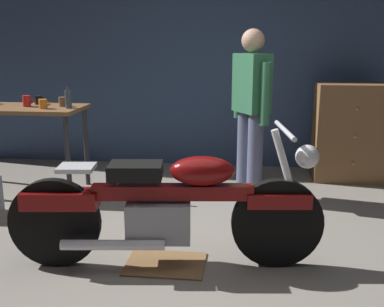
{
  "coord_description": "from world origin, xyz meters",
  "views": [
    {
      "loc": [
        0.38,
        -2.88,
        1.55
      ],
      "look_at": [
        -0.04,
        0.7,
        0.65
      ],
      "focal_mm": 42.1,
      "sensor_mm": 36.0,
      "label": 1
    }
  ],
  "objects": [
    {
      "name": "bottle",
      "position": [
        -1.37,
        1.43,
        1.0
      ],
      "size": [
        0.06,
        0.06,
        0.24
      ],
      "color": "#3F4C59",
      "rests_on": "workbench"
    },
    {
      "name": "mug_red_diner",
      "position": [
        -1.85,
        1.5,
        0.96
      ],
      "size": [
        0.12,
        0.08,
        0.11
      ],
      "color": "red",
      "rests_on": "workbench"
    },
    {
      "name": "wooden_dresser",
      "position": [
        1.58,
        2.3,
        0.55
      ],
      "size": [
        0.8,
        0.47,
        1.1
      ],
      "color": "brown",
      "rests_on": "ground_plane"
    },
    {
      "name": "motorcycle",
      "position": [
        -0.12,
        -0.0,
        0.45
      ],
      "size": [
        2.18,
        0.64,
        1.0
      ],
      "rotation": [
        0.0,
        0.0,
        0.11
      ],
      "color": "black",
      "rests_on": "ground_plane"
    },
    {
      "name": "person_standing",
      "position": [
        0.44,
        1.52,
        0.93
      ],
      "size": [
        0.39,
        0.5,
        1.67
      ],
      "rotation": [
        0.0,
        0.0,
        2.12
      ],
      "color": "slate",
      "rests_on": "ground_plane"
    },
    {
      "name": "back_wall",
      "position": [
        0.0,
        2.8,
        1.55
      ],
      "size": [
        8.0,
        0.12,
        3.1
      ],
      "primitive_type": "cube",
      "color": "#384C70",
      "rests_on": "ground_plane"
    },
    {
      "name": "ground_plane",
      "position": [
        0.0,
        0.0,
        0.0
      ],
      "size": [
        12.0,
        12.0,
        0.0
      ],
      "primitive_type": "plane",
      "color": "gray"
    },
    {
      "name": "mug_brown_stoneware",
      "position": [
        -1.49,
        1.55,
        0.95
      ],
      "size": [
        0.11,
        0.08,
        0.1
      ],
      "color": "brown",
      "rests_on": "workbench"
    },
    {
      "name": "mug_black_matte",
      "position": [
        -1.8,
        1.67,
        0.95
      ],
      "size": [
        0.11,
        0.07,
        0.09
      ],
      "color": "black",
      "rests_on": "workbench"
    },
    {
      "name": "mug_orange_travel",
      "position": [
        -1.62,
        1.37,
        0.95
      ],
      "size": [
        0.11,
        0.08,
        0.09
      ],
      "color": "orange",
      "rests_on": "workbench"
    },
    {
      "name": "workbench",
      "position": [
        -1.93,
        1.49,
        0.79
      ],
      "size": [
        1.3,
        0.64,
        0.9
      ],
      "color": "brown",
      "rests_on": "ground_plane"
    },
    {
      "name": "drip_tray",
      "position": [
        -0.15,
        -0.0,
        0.01
      ],
      "size": [
        0.56,
        0.4,
        0.01
      ],
      "primitive_type": "cube",
      "color": "olive",
      "rests_on": "ground_plane"
    }
  ]
}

